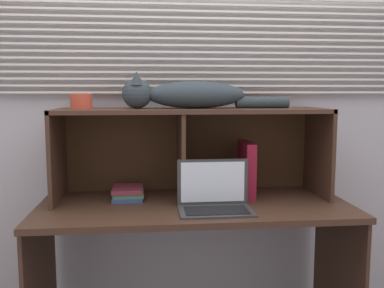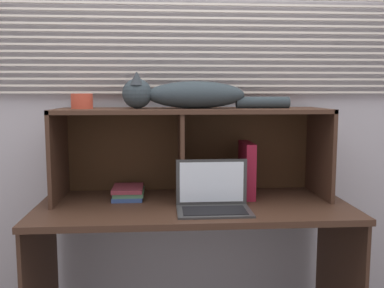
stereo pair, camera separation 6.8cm
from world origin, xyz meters
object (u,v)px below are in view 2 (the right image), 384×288
Objects in this scene: cat at (186,94)px; small_basket at (82,101)px; book_stack at (128,192)px; binder_upright at (247,169)px; laptop at (213,199)px.

cat reaches higher than small_basket.
binder_upright is at bearing -0.13° from book_stack.
book_stack is at bearing 179.87° from binder_upright.
small_basket reaches higher than binder_upright.
small_basket is (-0.23, -0.00, 0.48)m from book_stack.
cat is 2.52× the size of laptop.
binder_upright is at bearing 50.17° from laptop.
binder_upright is at bearing -0.00° from cat.
cat is 4.20× the size of book_stack.
laptop is 0.84m from small_basket.
cat is 2.99× the size of binder_upright.
laptop is at bearing -129.83° from binder_upright.
small_basket is at bearing -179.65° from book_stack.
cat is 7.98× the size of small_basket.
laptop is at bearing -21.41° from small_basket.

